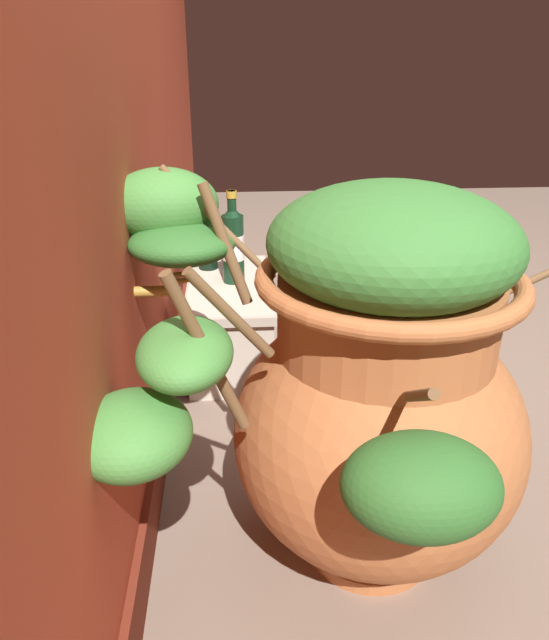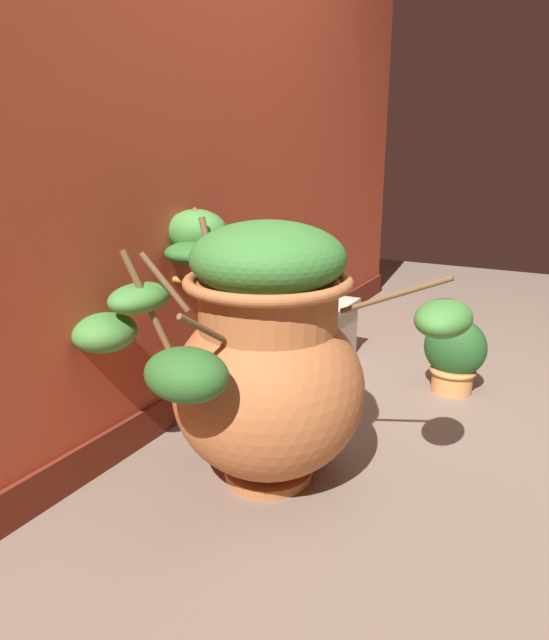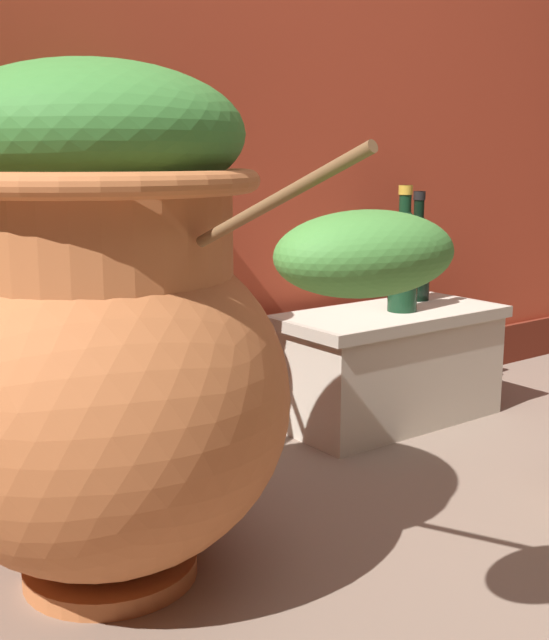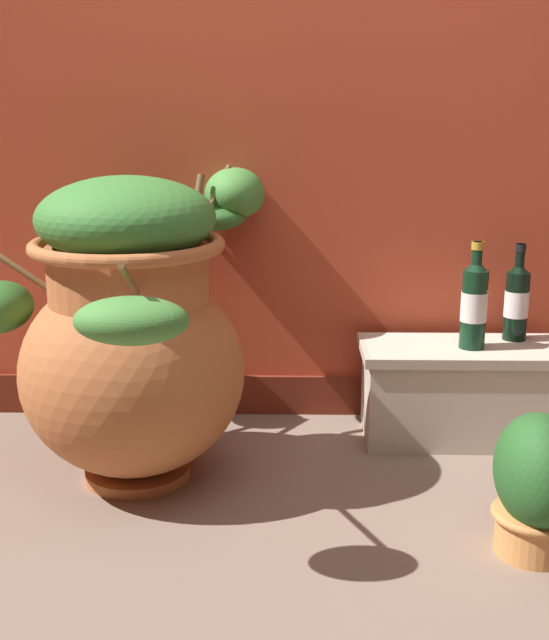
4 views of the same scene
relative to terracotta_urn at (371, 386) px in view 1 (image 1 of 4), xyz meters
The scene contains 6 objects.
ground_plane 0.86m from the terracotta_urn, 54.84° to the right, with size 7.00×7.00×0.00m, color #7A6656.
terracotta_urn is the anchor object (origin of this frame).
stone_ledge 1.04m from the terracotta_urn, 16.67° to the left, with size 0.63×0.30×0.30m.
wine_bottle_left 1.20m from the terracotta_urn, 17.82° to the left, with size 0.08×0.08×0.31m.
wine_bottle_middle 1.02m from the terracotta_urn, 15.33° to the left, with size 0.08×0.08×0.33m.
potted_shrub 1.11m from the terracotta_urn, 21.89° to the right, with size 0.20×0.27×0.34m.
Camera 1 is at (-1.46, 0.88, 1.05)m, focal length 33.28 mm.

